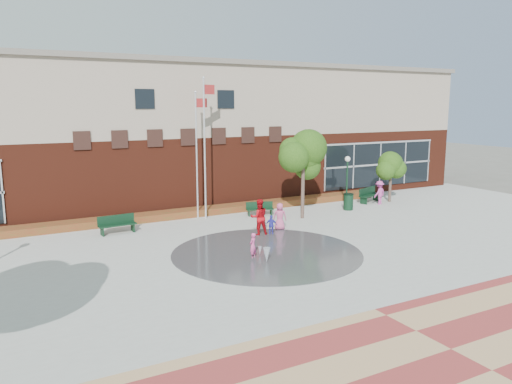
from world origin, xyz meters
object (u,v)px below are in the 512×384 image
bench_left (118,228)px  trash_can (348,202)px  child_splash (253,246)px  flagpole_right (197,148)px  flagpole_left (205,141)px

bench_left → trash_can: 14.03m
child_splash → flagpole_right: bearing=-130.6°
bench_left → child_splash: 8.02m
bench_left → trash_can: trash_can is taller
flagpole_right → bench_left: (-5.00, -1.48, -3.74)m
flagpole_left → trash_can: (8.70, -2.00, -3.93)m
child_splash → bench_left: bearing=-93.7°
flagpole_right → child_splash: 9.10m
trash_can → child_splash: 11.49m
flagpole_left → child_splash: size_ratio=7.21×
flagpole_left → trash_can: bearing=-35.4°
flagpole_left → flagpole_right: bearing=99.2°
flagpole_right → child_splash: flagpole_right is taller
trash_can → child_splash: bearing=-149.2°
bench_left → child_splash: (4.12, -6.87, 0.25)m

